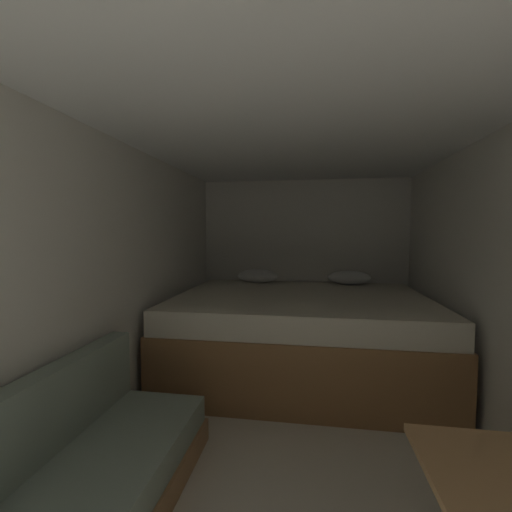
# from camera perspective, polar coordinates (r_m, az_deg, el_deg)

# --- Properties ---
(ground_plane) EXTENTS (6.68, 6.68, 0.00)m
(ground_plane) POSITION_cam_1_polar(r_m,az_deg,el_deg) (2.53, 6.22, -30.32)
(ground_plane) COLOR beige
(wall_back) EXTENTS (2.68, 0.05, 2.09)m
(wall_back) POSITION_cam_1_polar(r_m,az_deg,el_deg) (4.48, 7.82, -0.99)
(wall_back) COLOR silver
(wall_back) RESTS_ON ground
(wall_left) EXTENTS (0.05, 4.68, 2.09)m
(wall_left) POSITION_cam_1_polar(r_m,az_deg,el_deg) (2.55, -24.69, -4.95)
(wall_left) COLOR silver
(wall_left) RESTS_ON ground
(ceiling_slab) EXTENTS (2.68, 4.68, 0.05)m
(ceiling_slab) POSITION_cam_1_polar(r_m,az_deg,el_deg) (2.21, 6.65, 22.21)
(ceiling_slab) COLOR white
(ceiling_slab) RESTS_ON wall_left
(bed) EXTENTS (2.46, 1.90, 0.97)m
(bed) POSITION_cam_1_polar(r_m,az_deg,el_deg) (3.59, 7.36, -12.61)
(bed) COLOR olive
(bed) RESTS_ON ground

